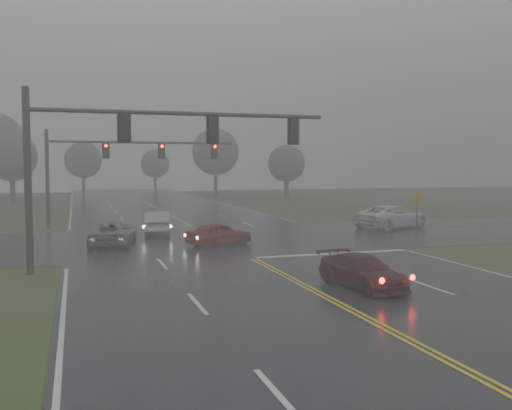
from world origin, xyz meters
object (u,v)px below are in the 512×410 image
object	(u,v)px
sedan_red	(219,245)
signal_gantry_far	(109,159)
pickup_white	(392,228)
sedan_maroon	(362,288)
car_grey	(114,245)
sedan_silver	(157,234)
signal_gantry_near	(127,145)

from	to	relation	value
sedan_red	signal_gantry_far	bearing A→B (deg)	7.25
pickup_white	sedan_maroon	bearing A→B (deg)	126.22
car_grey	sedan_red	bearing A→B (deg)	172.99
sedan_silver	signal_gantry_far	distance (m)	7.89
car_grey	signal_gantry_near	world-z (taller)	signal_gantry_near
sedan_maroon	sedan_silver	bearing A→B (deg)	96.65
signal_gantry_near	signal_gantry_far	world-z (taller)	signal_gantry_near
sedan_maroon	signal_gantry_far	world-z (taller)	signal_gantry_far
sedan_maroon	car_grey	bearing A→B (deg)	110.85
sedan_maroon	signal_gantry_near	world-z (taller)	signal_gantry_near
pickup_white	signal_gantry_far	world-z (taller)	signal_gantry_far
sedan_silver	car_grey	xyz separation A→B (m)	(-3.14, -4.37, 0.00)
sedan_maroon	pickup_white	xyz separation A→B (m)	(12.02, 17.81, 0.00)
sedan_red	sedan_silver	distance (m)	6.91
sedan_silver	signal_gantry_near	distance (m)	13.95
sedan_maroon	car_grey	size ratio (longest dim) A/B	0.86
sedan_silver	signal_gantry_near	size ratio (longest dim) A/B	0.34
car_grey	pickup_white	world-z (taller)	pickup_white
sedan_silver	signal_gantry_near	xyz separation A→B (m)	(-2.98, -12.46, 5.53)
sedan_silver	car_grey	world-z (taller)	sedan_silver
signal_gantry_near	car_grey	bearing A→B (deg)	91.16
signal_gantry_far	car_grey	bearing A→B (deg)	-92.31
signal_gantry_far	sedan_silver	bearing A→B (deg)	-62.88
sedan_silver	signal_gantry_far	xyz separation A→B (m)	(-2.75, 5.37, 5.09)
sedan_silver	signal_gantry_far	bearing A→B (deg)	-54.74
car_grey	signal_gantry_near	xyz separation A→B (m)	(0.16, -8.09, 5.53)
sedan_maroon	sedan_red	size ratio (longest dim) A/B	1.09
sedan_maroon	signal_gantry_near	distance (m)	11.85
car_grey	pickup_white	distance (m)	20.44
sedan_silver	car_grey	distance (m)	5.38
sedan_red	signal_gantry_far	distance (m)	13.90
car_grey	signal_gantry_near	bearing A→B (deg)	103.14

